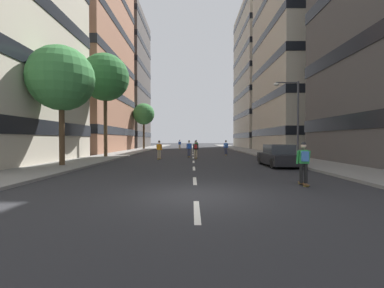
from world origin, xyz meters
TOP-DOWN VIEW (x-y plane):
  - ground_plane at (0.00, 30.80)m, footprint 184.77×184.77m
  - sidewalk_left at (-8.97, 34.64)m, footprint 3.85×84.69m
  - sidewalk_right at (8.97, 34.64)m, footprint 3.85×84.69m
  - lane_markings at (0.00, 33.00)m, footprint 0.16×72.20m
  - building_left_mid at (-18.15, 30.40)m, footprint 14.62×19.19m
  - building_left_far at (-18.15, 50.91)m, footprint 14.62×16.56m
  - building_right_mid at (18.15, 30.40)m, footprint 14.62×17.17m
  - building_right_far at (18.15, 50.91)m, footprint 14.62×19.43m
  - parked_car_near at (5.85, 9.29)m, footprint 1.82×4.40m
  - street_tree_near at (-8.97, 17.89)m, footprint 4.79×4.79m
  - street_tree_mid at (-8.97, 8.94)m, footprint 4.35×4.35m
  - street_tree_far at (-8.97, 39.05)m, footprint 3.89×3.89m
  - streetlamp_right at (8.22, 12.68)m, footprint 2.13×0.30m
  - skater_0 at (4.42, 1.80)m, footprint 0.55×0.92m
  - skater_1 at (0.52, 31.99)m, footprint 0.56×0.92m
  - skater_2 at (0.24, 16.57)m, footprint 0.53×0.90m
  - skater_3 at (-0.44, 18.93)m, footprint 0.55×0.91m
  - skater_4 at (-2.54, 42.21)m, footprint 0.54×0.91m
  - skater_5 at (-3.23, 15.83)m, footprint 0.56×0.92m
  - skater_6 at (3.90, 22.11)m, footprint 0.55×0.91m

SIDE VIEW (x-z plane):
  - ground_plane at x=0.00m, z-range 0.00..0.00m
  - lane_markings at x=0.00m, z-range 0.00..0.01m
  - sidewalk_left at x=-8.97m, z-range 0.00..0.14m
  - sidewalk_right at x=8.97m, z-range 0.00..0.14m
  - parked_car_near at x=5.85m, z-range -0.06..1.46m
  - skater_1 at x=0.52m, z-range 0.10..1.87m
  - skater_3 at x=-0.44m, z-range 0.10..1.87m
  - skater_4 at x=-2.54m, z-range 0.10..1.87m
  - skater_5 at x=-3.23m, z-range 0.10..1.87m
  - skater_0 at x=4.42m, z-range 0.13..1.90m
  - skater_2 at x=0.24m, z-range 0.13..1.90m
  - skater_6 at x=3.90m, z-range 0.13..1.90m
  - streetlamp_right at x=8.22m, z-range 0.89..7.39m
  - street_tree_mid at x=-8.97m, z-range 1.96..10.01m
  - street_tree_far at x=-8.97m, z-range 2.32..10.66m
  - street_tree_near at x=-8.97m, z-range 2.94..13.40m
  - building_left_far at x=-18.15m, z-range 0.09..30.03m
  - building_right_far at x=18.15m, z-range 0.09..31.97m
  - building_right_mid at x=18.15m, z-range 0.09..34.58m
  - building_left_mid at x=-18.15m, z-range 0.09..36.03m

